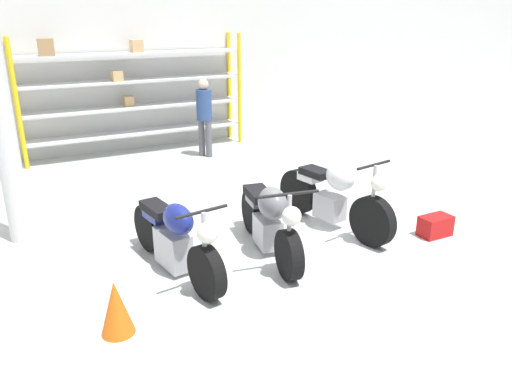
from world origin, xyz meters
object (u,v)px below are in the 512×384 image
at_px(person_browsing, 204,112).
at_px(traffic_cone, 116,308).
at_px(motorcycle_blue, 175,238).
at_px(motorcycle_white, 334,196).
at_px(motorcycle_grey, 269,219).
at_px(toolbox, 435,226).
at_px(shelving_rack, 133,91).

xyz_separation_m(person_browsing, traffic_cone, (-3.09, -5.40, -0.67)).
xyz_separation_m(motorcycle_blue, motorcycle_white, (2.37, 0.19, 0.06)).
height_order(motorcycle_grey, motorcycle_white, motorcycle_white).
distance_m(motorcycle_white, person_browsing, 4.35).
bearing_deg(motorcycle_blue, toolbox, 70.72).
bearing_deg(motorcycle_white, shelving_rack, -175.61).
distance_m(shelving_rack, person_browsing, 1.62).
bearing_deg(shelving_rack, toolbox, -68.50).
bearing_deg(motorcycle_grey, toolbox, 85.10).
height_order(motorcycle_blue, toolbox, motorcycle_blue).
bearing_deg(motorcycle_blue, shelving_rack, 161.35).
xyz_separation_m(motorcycle_grey, motorcycle_white, (1.17, 0.27, 0.03)).
bearing_deg(motorcycle_white, motorcycle_grey, -87.03).
height_order(toolbox, traffic_cone, traffic_cone).
xyz_separation_m(motorcycle_grey, toolbox, (2.26, -0.59, -0.32)).
relative_size(shelving_rack, toolbox, 10.66).
distance_m(motorcycle_grey, toolbox, 2.35).
relative_size(motorcycle_blue, traffic_cone, 3.70).
bearing_deg(shelving_rack, motorcycle_grey, -88.06).
distance_m(person_browsing, traffic_cone, 6.25).
height_order(motorcycle_blue, motorcycle_grey, motorcycle_grey).
distance_m(motorcycle_blue, motorcycle_grey, 1.20).
height_order(shelving_rack, motorcycle_grey, shelving_rack).
height_order(motorcycle_white, person_browsing, person_browsing).
bearing_deg(motorcycle_blue, motorcycle_grey, 77.90).
distance_m(shelving_rack, traffic_cone, 6.79).
bearing_deg(traffic_cone, motorcycle_blue, 45.09).
relative_size(motorcycle_blue, motorcycle_white, 0.97).
relative_size(motorcycle_grey, person_browsing, 1.22).
distance_m(motorcycle_blue, motorcycle_white, 2.37).
relative_size(motorcycle_white, toolbox, 4.76).
bearing_deg(traffic_cone, toolbox, 2.93).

